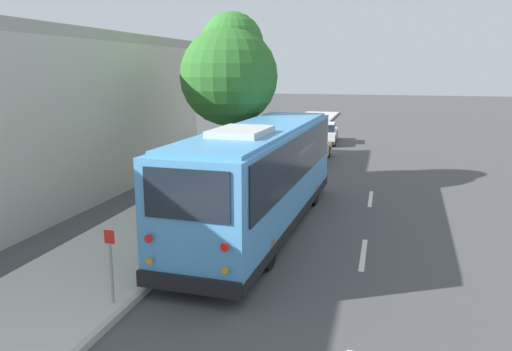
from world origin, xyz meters
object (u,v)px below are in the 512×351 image
(parked_sedan_white, at_px, (323,133))
(sign_post_near, at_px, (111,266))
(parked_sedan_tan, at_px, (311,150))
(shuttle_bus, at_px, (261,172))
(sign_post_far, at_px, (153,241))
(street_tree, at_px, (229,71))

(parked_sedan_white, distance_m, sign_post_near, 24.59)
(parked_sedan_tan, relative_size, sign_post_near, 2.86)
(parked_sedan_white, bearing_deg, sign_post_near, 173.80)
(shuttle_bus, relative_size, parked_sedan_tan, 2.48)
(sign_post_near, relative_size, sign_post_far, 1.13)
(parked_sedan_white, distance_m, street_tree, 14.68)
(parked_sedan_white, height_order, street_tree, street_tree)
(sign_post_near, bearing_deg, shuttle_bus, -15.77)
(shuttle_bus, height_order, street_tree, street_tree)
(parked_sedan_white, xyz_separation_m, street_tree, (-13.92, 2.09, 4.16))
(street_tree, relative_size, sign_post_near, 4.42)
(street_tree, xyz_separation_m, sign_post_far, (-8.74, -0.78, -3.94))
(street_tree, height_order, sign_post_far, street_tree)
(shuttle_bus, xyz_separation_m, parked_sedan_tan, (11.83, 0.21, -1.21))
(street_tree, height_order, sign_post_near, street_tree)
(parked_sedan_white, bearing_deg, sign_post_far, 173.55)
(sign_post_far, bearing_deg, sign_post_near, 180.00)
(parked_sedan_white, height_order, sign_post_far, sign_post_far)
(parked_sedan_white, bearing_deg, street_tree, 168.30)
(shuttle_bus, height_order, parked_sedan_white, shuttle_bus)
(parked_sedan_tan, xyz_separation_m, street_tree, (-7.15, 2.25, 4.20))
(shuttle_bus, relative_size, sign_post_far, 8.00)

